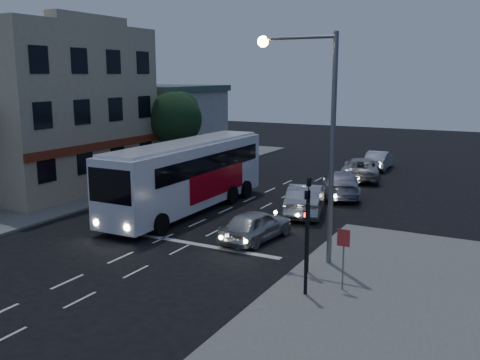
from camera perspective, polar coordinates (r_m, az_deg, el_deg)
The scene contains 16 objects.
ground at distance 23.89m, azimuth -11.04°, elevation -7.42°, with size 120.00×120.00×0.00m, color black.
sidewalk_far at distance 38.16m, azimuth -18.82°, elevation -0.71°, with size 12.00×50.00×0.12m, color slate.
road_markings at distance 25.73m, azimuth -4.16°, elevation -5.86°, with size 8.00×30.55×0.01m.
tour_bus at distance 29.78m, azimuth -5.61°, elevation 0.65°, with size 3.03×12.79×3.92m.
car_suv at distance 24.70m, azimuth 1.70°, elevation -4.82°, with size 1.72×4.27×1.46m, color #B8B8B8.
car_sedan_a at distance 29.46m, azimuth 7.03°, elevation -2.04°, with size 1.78×5.09×1.68m, color silver.
car_sedan_b at distance 34.13m, azimuth 10.71°, elevation -0.37°, with size 2.27×5.57×1.62m, color #ABAABB.
car_sedan_c at distance 39.93m, azimuth 12.77°, elevation 1.19°, with size 2.62×5.69×1.58m, color #AEAEAE.
car_extra at distance 44.56m, azimuth 14.59°, elevation 2.07°, with size 1.59×4.55×1.50m, color silver.
traffic_signal_main at distance 20.18m, azimuth 7.27°, elevation -3.59°, with size 0.25×0.35×4.10m.
traffic_signal_side at distance 18.16m, azimuth 7.14°, elevation -5.27°, with size 0.18×0.15×4.10m.
regulatory_sign at distance 18.98m, azimuth 10.97°, elevation -7.27°, with size 0.45×0.12×2.20m.
streetlight at distance 21.02m, azimuth 8.21°, elevation 6.15°, with size 3.32×0.44×9.00m.
main_building at distance 38.20m, azimuth -20.30°, elevation 6.94°, with size 10.12×12.00×11.00m.
low_building_north at distance 46.93m, azimuth -8.83°, elevation 6.00°, with size 9.40×9.40×6.50m.
street_tree at distance 39.73m, azimuth -6.98°, elevation 6.73°, with size 4.00×4.00×6.20m.
Camera 1 is at (14.36, -17.53, 7.54)m, focal length 40.00 mm.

